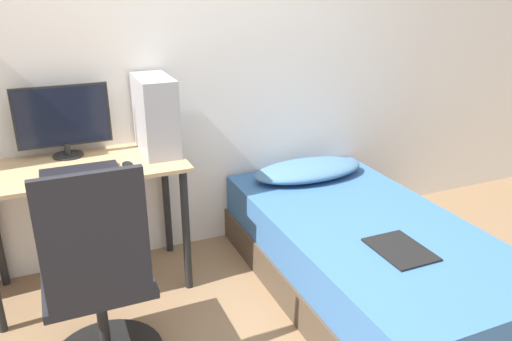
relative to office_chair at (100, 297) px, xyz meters
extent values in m
cube|color=silver|center=(0.55, 1.03, 0.85)|extent=(8.00, 0.05, 2.50)
cube|color=tan|center=(0.03, 0.73, 0.35)|extent=(1.09, 0.56, 0.02)
cylinder|color=black|center=(0.52, 0.50, -0.03)|extent=(0.04, 0.04, 0.74)
cylinder|color=black|center=(0.52, 0.95, -0.03)|extent=(0.04, 0.04, 0.74)
cylinder|color=black|center=(0.00, 0.07, -0.17)|extent=(0.05, 0.05, 0.41)
cube|color=black|center=(0.00, 0.07, 0.06)|extent=(0.46, 0.46, 0.04)
cube|color=black|center=(0.00, -0.15, 0.36)|extent=(0.41, 0.04, 0.56)
cube|color=#4C3D2D|center=(1.44, 0.05, -0.30)|extent=(1.01, 1.90, 0.20)
cube|color=#38669E|center=(1.44, 0.05, -0.07)|extent=(0.98, 1.86, 0.25)
ellipsoid|color=teal|center=(1.44, 0.74, 0.11)|extent=(0.77, 0.36, 0.11)
cube|color=black|center=(1.39, -0.27, 0.06)|extent=(0.24, 0.32, 0.01)
cylinder|color=black|center=(-0.02, 0.90, 0.37)|extent=(0.17, 0.17, 0.01)
cylinder|color=black|center=(-0.02, 0.90, 0.40)|extent=(0.04, 0.04, 0.07)
cube|color=black|center=(-0.02, 0.91, 0.59)|extent=(0.50, 0.01, 0.34)
cube|color=black|center=(-0.02, 0.90, 0.59)|extent=(0.48, 0.01, 0.32)
cube|color=black|center=(0.01, 0.61, 0.37)|extent=(0.39, 0.15, 0.02)
cube|color=#99999E|center=(0.46, 0.79, 0.58)|extent=(0.19, 0.39, 0.43)
ellipsoid|color=black|center=(0.26, 0.61, 0.37)|extent=(0.06, 0.09, 0.02)
camera|label=1|loc=(-0.10, -1.95, 1.31)|focal=35.00mm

